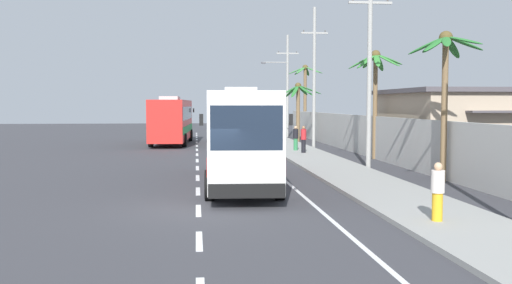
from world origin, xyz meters
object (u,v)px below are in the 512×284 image
object	(u,v)px
pedestrian_near_kerb	(296,138)
utility_pole_mid	(369,69)
roadside_building	(498,125)
coach_bus_foreground	(241,133)
pedestrian_midwalk	(304,139)
pedestrian_far_walk	(438,191)
utility_pole_distant	(287,84)
palm_third	(305,87)
palm_second	(375,77)
palm_fourth	(298,100)
palm_nearest	(445,68)
utility_pole_far	(314,76)
motorcycle_beside_bus	(258,150)
coach_bus_far_lane	(172,120)

from	to	relation	value
pedestrian_near_kerb	utility_pole_mid	size ratio (longest dim) A/B	0.17
utility_pole_mid	roadside_building	bearing A→B (deg)	20.24
coach_bus_foreground	pedestrian_midwalk	world-z (taller)	coach_bus_foreground
pedestrian_near_kerb	roadside_building	world-z (taller)	roadside_building
pedestrian_far_walk	utility_pole_distant	size ratio (longest dim) A/B	0.16
palm_third	palm_second	bearing A→B (deg)	-90.68
palm_third	palm_fourth	world-z (taller)	palm_third
palm_nearest	utility_pole_far	bearing A→B (deg)	95.00
palm_second	palm_fourth	world-z (taller)	palm_second
utility_pole_far	palm_nearest	size ratio (longest dim) A/B	1.64
utility_pole_far	utility_pole_distant	distance (m)	13.56
motorcycle_beside_bus	palm_second	xyz separation A→B (m)	(7.06, 0.74, 4.18)
coach_bus_foreground	utility_pole_distant	distance (m)	32.63
motorcycle_beside_bus	utility_pole_mid	distance (m)	7.99
coach_bus_foreground	pedestrian_midwalk	distance (m)	13.74
pedestrian_far_walk	palm_fourth	distance (m)	34.74
coach_bus_foreground	roadside_building	bearing A→B (deg)	26.88
utility_pole_mid	roadside_building	distance (m)	9.58
utility_pole_mid	pedestrian_midwalk	bearing A→B (deg)	102.21
utility_pole_far	roadside_building	xyz separation A→B (m)	(8.53, -10.41, -3.25)
utility_pole_mid	palm_nearest	xyz separation A→B (m)	(1.66, -5.06, -0.23)
utility_pole_distant	palm_second	xyz separation A→B (m)	(1.79, -22.06, -0.42)
utility_pole_far	roadside_building	size ratio (longest dim) A/B	0.83
coach_bus_foreground	pedestrian_far_walk	xyz separation A→B (m)	(4.55, -8.77, -1.10)
coach_bus_far_lane	motorcycle_beside_bus	xyz separation A→B (m)	(5.43, -14.57, -1.36)
coach_bus_foreground	utility_pole_far	distance (m)	19.67
palm_third	palm_nearest	bearing A→B (deg)	-90.95
motorcycle_beside_bus	pedestrian_far_walk	world-z (taller)	pedestrian_far_walk
coach_bus_foreground	pedestrian_far_walk	world-z (taller)	coach_bus_foreground
coach_bus_foreground	coach_bus_far_lane	bearing A→B (deg)	99.16
utility_pole_distant	roadside_building	xyz separation A→B (m)	(8.42, -23.97, -3.18)
utility_pole_far	palm_second	bearing A→B (deg)	-77.36
utility_pole_far	utility_pole_distant	world-z (taller)	utility_pole_far
utility_pole_far	palm_second	distance (m)	8.72
utility_pole_mid	palm_third	distance (m)	28.48
coach_bus_far_lane	utility_pole_mid	world-z (taller)	utility_pole_mid
utility_pole_mid	utility_pole_distant	size ratio (longest dim) A/B	0.97
coach_bus_far_lane	palm_third	xyz separation A→B (m)	(12.77, 9.50, 2.99)
pedestrian_near_kerb	utility_pole_distant	bearing A→B (deg)	15.54
palm_second	utility_pole_mid	bearing A→B (deg)	-110.89
palm_fourth	utility_pole_far	bearing A→B (deg)	-91.57
motorcycle_beside_bus	utility_pole_mid	world-z (taller)	utility_pole_mid
motorcycle_beside_bus	palm_nearest	bearing A→B (deg)	-54.14
coach_bus_far_lane	pedestrian_midwalk	world-z (taller)	coach_bus_far_lane
palm_second	palm_fourth	bearing A→B (deg)	96.01
pedestrian_far_walk	palm_second	world-z (taller)	palm_second
palm_nearest	palm_third	xyz separation A→B (m)	(0.55, 33.46, 0.23)
utility_pole_far	palm_third	distance (m)	15.00
utility_pole_distant	palm_fourth	xyz separation A→B (m)	(0.10, -5.95, -1.59)
pedestrian_far_walk	palm_fourth	world-z (taller)	palm_fourth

